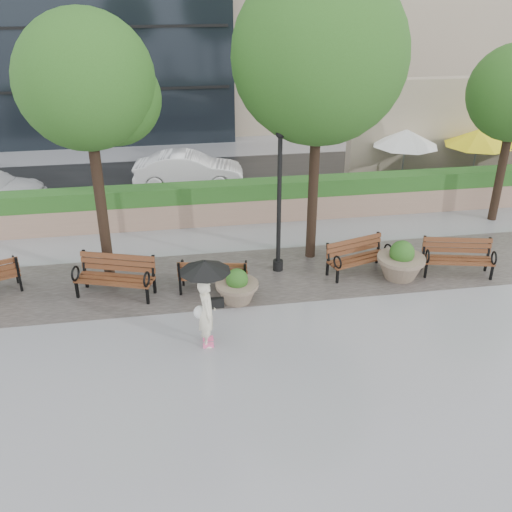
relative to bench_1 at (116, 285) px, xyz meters
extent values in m
plane|color=gray|center=(4.00, -2.52, -0.32)|extent=(100.00, 100.00, 0.00)
cube|color=#383330|center=(4.00, 0.48, -0.31)|extent=(28.00, 3.20, 0.01)
cube|color=#997862|center=(4.00, 4.48, 0.08)|extent=(24.00, 0.80, 0.80)
cube|color=#25551C|center=(4.00, 4.48, 0.76)|extent=(24.00, 0.75, 0.55)
cube|color=tan|center=(13.50, 7.48, 1.68)|extent=(10.00, 0.60, 4.00)
cube|color=#25551C|center=(13.00, 5.28, 0.13)|extent=(8.00, 0.50, 0.90)
cube|color=black|center=(4.00, 8.48, -0.31)|extent=(40.00, 7.00, 0.00)
torus|color=black|center=(-2.65, 1.07, 0.33)|extent=(0.19, 0.38, 0.39)
cube|color=brown|center=(-0.01, -0.04, 0.17)|extent=(2.07, 1.20, 0.06)
cube|color=brown|center=(0.09, 0.25, 0.51)|extent=(1.93, 0.77, 0.47)
cube|color=black|center=(0.00, -0.01, -0.06)|extent=(2.11, 1.31, 0.51)
torus|color=black|center=(-0.97, 0.07, 0.37)|extent=(0.18, 0.40, 0.41)
torus|color=black|center=(0.81, -0.53, 0.37)|extent=(0.18, 0.40, 0.41)
cube|color=brown|center=(2.50, -0.14, 0.12)|extent=(1.84, 0.86, 0.05)
cube|color=brown|center=(2.45, -0.41, 0.42)|extent=(1.76, 0.46, 0.42)
cube|color=black|center=(2.50, -0.17, -0.09)|extent=(1.86, 0.96, 0.45)
torus|color=black|center=(3.36, -0.12, 0.29)|extent=(0.12, 0.37, 0.36)
torus|color=black|center=(1.72, 0.19, 0.29)|extent=(0.12, 0.37, 0.36)
cube|color=brown|center=(6.55, 0.15, 0.12)|extent=(1.86, 1.03, 0.05)
cube|color=brown|center=(6.47, 0.42, 0.43)|extent=(1.74, 0.63, 0.42)
cube|color=black|center=(6.54, 0.18, -0.09)|extent=(1.89, 1.12, 0.45)
torus|color=black|center=(5.80, -0.26, 0.30)|extent=(0.15, 0.36, 0.37)
torus|color=black|center=(7.41, 0.23, 0.30)|extent=(0.15, 0.36, 0.37)
cube|color=brown|center=(9.18, -0.38, 0.14)|extent=(1.94, 0.97, 0.05)
cube|color=brown|center=(9.25, -0.10, 0.46)|extent=(1.84, 0.55, 0.44)
cube|color=black|center=(9.19, -0.35, -0.08)|extent=(1.96, 1.07, 0.48)
torus|color=black|center=(8.28, -0.36, 0.33)|extent=(0.14, 0.38, 0.38)
torus|color=black|center=(10.00, -0.76, 0.33)|extent=(0.14, 0.38, 0.38)
cylinder|color=#7F6B56|center=(3.04, -0.80, 0.16)|extent=(1.08, 1.08, 0.09)
sphere|color=#214814|center=(3.04, -0.80, 0.31)|extent=(0.56, 0.56, 0.56)
cylinder|color=#7F6B56|center=(7.59, -0.26, 0.26)|extent=(1.29, 1.29, 0.10)
sphere|color=#214814|center=(7.59, -0.26, 0.44)|extent=(0.67, 0.67, 0.67)
cylinder|color=black|center=(4.39, 0.71, 1.59)|extent=(0.12, 0.12, 3.82)
cylinder|color=black|center=(4.39, 0.71, -0.17)|extent=(0.28, 0.28, 0.30)
sphere|color=black|center=(4.39, 0.71, 3.55)|extent=(0.24, 0.24, 0.24)
cylinder|color=black|center=(-0.24, 1.02, 2.13)|extent=(0.28, 0.28, 4.88)
sphere|color=#214814|center=(-0.24, 1.02, 4.92)|extent=(3.27, 3.27, 3.27)
sphere|color=#214814|center=(0.36, 1.32, 4.43)|extent=(2.29, 2.29, 2.29)
cylinder|color=black|center=(5.50, 1.43, 2.31)|extent=(0.28, 0.28, 5.26)
sphere|color=#214814|center=(5.50, 1.43, 5.32)|extent=(4.51, 4.51, 4.51)
sphere|color=#214814|center=(6.10, 1.73, 4.79)|extent=(3.16, 3.16, 3.16)
cylinder|color=black|center=(12.31, 3.19, 1.64)|extent=(0.28, 0.28, 3.92)
cylinder|color=black|center=(10.41, 6.61, -0.27)|extent=(0.40, 0.40, 0.10)
cylinder|color=#99999E|center=(10.41, 6.61, 0.78)|extent=(0.06, 0.06, 2.20)
cone|color=white|center=(10.41, 6.61, 1.68)|extent=(2.50, 2.50, 0.60)
cylinder|color=black|center=(13.10, 6.20, -0.27)|extent=(0.40, 0.40, 0.10)
cylinder|color=#99999E|center=(13.10, 6.20, 0.78)|extent=(0.06, 0.06, 2.20)
cone|color=yellow|center=(13.10, 6.20, 1.68)|extent=(2.50, 2.50, 0.60)
imported|color=white|center=(2.35, 8.13, 0.37)|extent=(4.30, 1.92, 1.37)
imported|color=#F2EACB|center=(2.14, -2.53, 0.54)|extent=(0.46, 0.65, 1.71)
cube|color=#F2598C|center=(2.15, -2.41, -0.27)|extent=(0.12, 0.24, 0.09)
cube|color=#F2598C|center=(2.13, -2.67, -0.27)|extent=(0.12, 0.24, 0.09)
cube|color=black|center=(2.36, -2.49, 0.70)|extent=(0.13, 0.33, 0.24)
sphere|color=white|center=(2.01, -2.30, 0.38)|extent=(0.30, 0.30, 0.30)
cylinder|color=black|center=(2.15, -2.48, 1.18)|extent=(0.02, 0.02, 0.91)
cone|color=black|center=(2.15, -2.48, 1.61)|extent=(1.11, 1.11, 0.24)
camera|label=1|loc=(1.47, -13.20, 7.14)|focal=40.00mm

